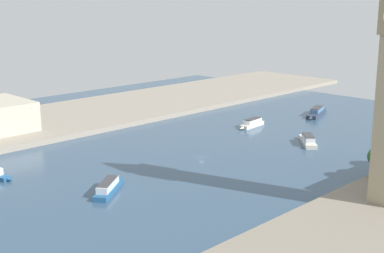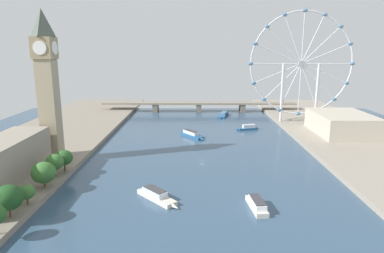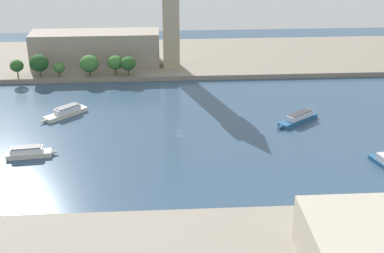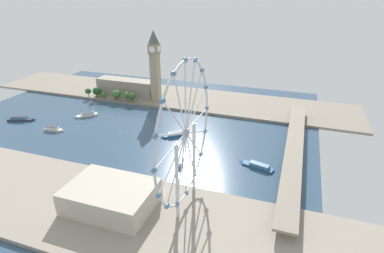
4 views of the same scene
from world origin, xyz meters
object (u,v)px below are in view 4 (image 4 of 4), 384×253
(clock_tower, at_px, (155,65))
(riverside_hall, at_px, (111,196))
(parliament_block, at_px, (127,87))
(tour_boat_0, at_px, (258,166))
(tour_boat_1, at_px, (87,115))
(tour_boat_4, at_px, (21,119))
(tour_boat_2, at_px, (181,162))
(tour_boat_5, at_px, (175,135))
(tour_boat_3, at_px, (53,129))
(ferris_wheel, at_px, (186,134))
(river_bridge, at_px, (294,150))

(clock_tower, distance_m, riverside_hall, 227.29)
(parliament_block, height_order, tour_boat_0, parliament_block)
(clock_tower, bearing_deg, tour_boat_1, -38.69)
(riverside_hall, height_order, tour_boat_1, riverside_hall)
(clock_tower, bearing_deg, tour_boat_4, -48.56)
(tour_boat_4, bearing_deg, tour_boat_2, -26.50)
(tour_boat_5, bearing_deg, tour_boat_1, -43.77)
(tour_boat_0, bearing_deg, tour_boat_5, -5.03)
(clock_tower, xyz_separation_m, tour_boat_3, (120.43, -68.03, -48.98))
(clock_tower, distance_m, tour_boat_1, 106.25)
(ferris_wheel, relative_size, tour_boat_5, 4.02)
(tour_boat_2, bearing_deg, ferris_wheel, -171.40)
(parliament_block, relative_size, tour_boat_2, 4.00)
(riverside_hall, xyz_separation_m, river_bridge, (-117.33, 117.86, -2.63))
(clock_tower, xyz_separation_m, tour_boat_1, (73.56, -58.92, -49.07))
(riverside_hall, xyz_separation_m, tour_boat_5, (-124.37, -1.92, -9.23))
(river_bridge, relative_size, tour_boat_4, 6.67)
(tour_boat_1, bearing_deg, riverside_hall, 88.46)
(ferris_wheel, height_order, tour_boat_3, ferris_wheel)
(river_bridge, relative_size, tour_boat_0, 6.89)
(tour_boat_4, bearing_deg, tour_boat_1, 10.54)
(riverside_hall, bearing_deg, parliament_block, -152.53)
(parliament_block, xyz_separation_m, riverside_hall, (222.87, 115.85, -2.58))
(tour_boat_0, distance_m, tour_boat_1, 219.96)
(tour_boat_4, distance_m, tour_boat_5, 189.51)
(tour_boat_0, bearing_deg, parliament_block, -17.56)
(tour_boat_3, bearing_deg, riverside_hall, -41.27)
(ferris_wheel, xyz_separation_m, tour_boat_2, (-51.76, -23.95, -55.22))
(river_bridge, relative_size, tour_boat_5, 8.62)
(tour_boat_1, height_order, tour_boat_4, tour_boat_4)
(tour_boat_3, distance_m, tour_boat_4, 57.70)
(tour_boat_5, bearing_deg, riverside_hall, 54.58)
(clock_tower, bearing_deg, tour_boat_3, -29.46)
(river_bridge, bearing_deg, ferris_wheel, -36.16)
(parliament_block, xyz_separation_m, tour_boat_5, (98.49, 113.93, -11.81))
(tour_boat_0, height_order, tour_boat_3, tour_boat_3)
(parliament_block, distance_m, tour_boat_2, 204.93)
(parliament_block, xyz_separation_m, tour_boat_1, (82.43, -8.54, -11.91))
(ferris_wheel, distance_m, tour_boat_2, 79.38)
(tour_boat_1, bearing_deg, tour_boat_0, 123.83)
(river_bridge, height_order, tour_boat_5, river_bridge)
(parliament_block, distance_m, tour_boat_3, 131.04)
(tour_boat_0, bearing_deg, river_bridge, -121.17)
(parliament_block, bearing_deg, clock_tower, 80.01)
(parliament_block, relative_size, tour_boat_3, 3.59)
(river_bridge, relative_size, tour_boat_1, 9.41)
(tour_boat_1, distance_m, tour_boat_3, 47.75)
(clock_tower, relative_size, parliament_block, 1.09)
(tour_boat_0, xyz_separation_m, tour_boat_1, (-49.83, -214.24, 0.22))
(clock_tower, distance_m, tour_boat_2, 173.54)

